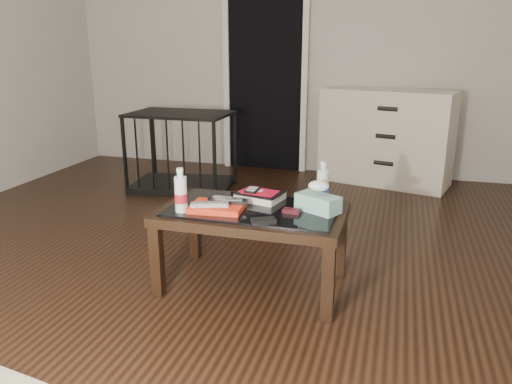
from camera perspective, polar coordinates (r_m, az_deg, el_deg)
ground at (r=3.14m, az=-3.72°, el=-8.26°), size 5.00×5.00×0.00m
doorway at (r=5.32m, az=1.08°, el=13.55°), size 0.90×0.08×2.07m
coffee_table at (r=2.74m, az=-0.38°, el=-3.05°), size 1.00×0.60×0.46m
dresser at (r=4.98m, az=14.66°, el=6.12°), size 1.29×0.79×0.90m
pet_crate at (r=4.71m, az=-8.44°, el=3.17°), size 0.98×0.72×0.71m
magazines at (r=2.68m, az=-4.46°, el=-1.72°), size 0.30×0.23×0.03m
remote_silver at (r=2.65m, az=-5.35°, el=-1.41°), size 0.21×0.11×0.02m
remote_black_front at (r=2.70m, az=-3.14°, el=-1.03°), size 0.21×0.08×0.02m
remote_black_back at (r=2.73m, az=-3.42°, el=-0.81°), size 0.20×0.06×0.02m
textbook at (r=2.84m, az=0.47°, el=-0.44°), size 0.29×0.25×0.05m
dvd_mailers at (r=2.84m, az=0.27°, el=0.11°), size 0.22×0.19×0.01m
ipod at (r=2.83m, az=-0.44°, el=0.25°), size 0.07×0.11×0.02m
flip_phone at (r=2.63m, az=4.09°, el=-2.17°), size 0.09×0.06×0.02m
wallet at (r=2.49m, az=0.87°, el=-3.31°), size 0.14×0.12×0.02m
water_bottle_left at (r=2.65m, az=-8.59°, el=0.23°), size 0.08×0.08×0.24m
water_bottle_right at (r=2.79m, az=7.66°, el=1.11°), size 0.08×0.08×0.24m
tissue_box at (r=2.66m, az=7.10°, el=-1.26°), size 0.26×0.21×0.09m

